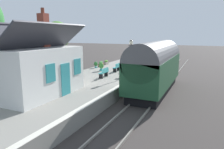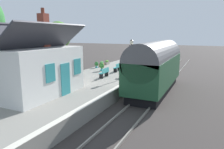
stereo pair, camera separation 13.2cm
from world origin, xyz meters
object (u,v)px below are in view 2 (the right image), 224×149
(planter_corner_building, at_px, (107,62))
(lamp_post_platform, at_px, (131,51))
(bench_by_lamp, at_px, (104,72))
(station_building, at_px, (36,69))
(bench_near_building, at_px, (118,67))
(planter_by_door, at_px, (102,67))
(train, at_px, (156,66))
(planter_under_sign, at_px, (96,65))
(planter_bench_left, at_px, (102,64))
(planter_edge_near, at_px, (125,69))
(tree_mid_background, at_px, (58,35))
(bench_platform_end, at_px, (136,61))
(planter_edge_far, at_px, (125,72))

(planter_corner_building, height_order, lamp_post_platform, lamp_post_platform)
(planter_corner_building, bearing_deg, bench_by_lamp, -155.26)
(station_building, xyz_separation_m, lamp_post_platform, (8.18, -3.70, 0.76))
(bench_near_building, bearing_deg, planter_by_door, 103.19)
(train, bearing_deg, planter_by_door, 69.54)
(planter_corner_building, xyz_separation_m, planter_under_sign, (-2.88, -0.05, 0.10))
(bench_by_lamp, relative_size, lamp_post_platform, 0.40)
(station_building, bearing_deg, planter_by_door, 1.25)
(station_building, relative_size, planter_bench_left, 7.13)
(planter_bench_left, distance_m, planter_under_sign, 1.19)
(planter_by_door, distance_m, lamp_post_platform, 4.65)
(planter_edge_near, height_order, planter_corner_building, planter_edge_near)
(planter_corner_building, bearing_deg, tree_mid_background, 100.41)
(bench_by_lamp, bearing_deg, station_building, 166.41)
(planter_bench_left, bearing_deg, tree_mid_background, 86.18)
(planter_edge_near, bearing_deg, planter_bench_left, 58.21)
(bench_platform_end, xyz_separation_m, planter_edge_far, (-8.52, -1.75, -0.01))
(planter_edge_far, bearing_deg, bench_platform_end, 11.63)
(train, height_order, bench_by_lamp, train)
(station_building, distance_m, planter_bench_left, 12.67)
(planter_edge_near, height_order, tree_mid_background, tree_mid_background)
(bench_by_lamp, xyz_separation_m, lamp_post_platform, (1.46, -2.08, 1.97))
(bench_near_building, height_order, planter_under_sign, bench_near_building)
(planter_edge_far, bearing_deg, planter_bench_left, 45.88)
(planter_by_door, bearing_deg, bench_platform_end, -15.41)
(train, height_order, planter_corner_building, train)
(planter_bench_left, xyz_separation_m, planter_corner_building, (1.70, 0.11, -0.02))
(station_building, xyz_separation_m, bench_by_lamp, (6.73, -1.63, -1.21))
(bench_near_building, xyz_separation_m, planter_bench_left, (2.38, 3.20, -0.18))
(planter_bench_left, relative_size, planter_by_door, 0.99)
(bench_by_lamp, bearing_deg, lamp_post_platform, -54.95)
(planter_bench_left, bearing_deg, planter_edge_near, -121.79)
(planter_edge_near, height_order, lamp_post_platform, lamp_post_platform)
(bench_near_building, height_order, planter_corner_building, bench_near_building)
(bench_near_building, relative_size, tree_mid_background, 0.21)
(bench_near_building, distance_m, planter_under_sign, 3.48)
(planter_by_door, xyz_separation_m, lamp_post_platform, (-1.51, -3.92, 2.01))
(planter_bench_left, bearing_deg, planter_corner_building, 3.78)
(planter_by_door, height_order, tree_mid_background, tree_mid_background)
(train, distance_m, bench_by_lamp, 4.71)
(planter_under_sign, bearing_deg, tree_mid_background, 76.44)
(planter_corner_building, bearing_deg, planter_edge_near, -135.19)
(train, xyz_separation_m, planter_edge_near, (2.65, 3.83, -0.96))
(planter_bench_left, bearing_deg, station_building, -172.26)
(train, distance_m, planter_corner_building, 10.63)
(bench_near_building, bearing_deg, lamp_post_platform, -130.96)
(planter_under_sign, bearing_deg, train, -116.63)
(planter_bench_left, bearing_deg, bench_by_lamp, -149.99)
(lamp_post_platform, bearing_deg, planter_bench_left, 51.51)
(train, bearing_deg, tree_mid_background, 69.11)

